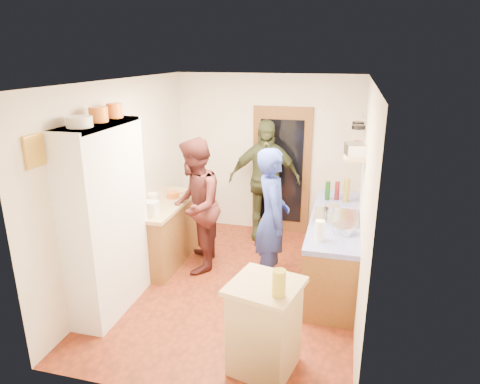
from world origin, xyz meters
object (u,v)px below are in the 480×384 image
at_px(person_hob, 275,219).
at_px(right_counter_base, 333,250).
at_px(island_base, 264,329).
at_px(person_back, 265,180).
at_px(person_left, 198,205).
at_px(hutch_body, 106,220).

bearing_deg(person_hob, right_counter_base, -84.99).
relative_size(island_base, person_back, 0.44).
relative_size(island_base, person_left, 0.46).
bearing_deg(hutch_body, person_left, 61.27).
height_order(person_left, person_back, person_back).
xyz_separation_m(person_left, person_back, (0.69, 1.25, 0.04)).
height_order(right_counter_base, person_back, person_back).
xyz_separation_m(right_counter_base, island_base, (-0.55, -1.91, 0.01)).
distance_m(hutch_body, island_base, 2.15).
distance_m(island_base, person_hob, 1.68).
bearing_deg(hutch_body, right_counter_base, 27.47).
distance_m(person_hob, person_left, 1.12).
height_order(right_counter_base, person_hob, person_hob).
distance_m(right_counter_base, person_left, 1.91).
xyz_separation_m(island_base, person_hob, (-0.19, 1.60, 0.48)).
bearing_deg(island_base, person_hob, 96.84).
distance_m(hutch_body, right_counter_base, 2.90).
distance_m(hutch_body, person_left, 1.38).
height_order(hutch_body, person_back, hutch_body).
bearing_deg(island_base, right_counter_base, 74.04).
bearing_deg(person_hob, person_left, 62.54).
xyz_separation_m(hutch_body, person_hob, (1.76, 1.00, -0.19)).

